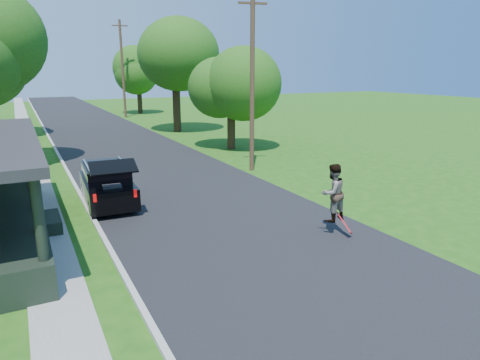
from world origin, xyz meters
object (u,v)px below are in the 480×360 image
black_suv (107,184)px  skateboarder (333,193)px  utility_pole_near (252,83)px  tree_right_near (230,81)px

black_suv → skateboarder: skateboarder is taller
black_suv → skateboarder: bearing=-45.6°
skateboarder → utility_pole_near: bearing=-111.0°
skateboarder → tree_right_near: 15.60m
black_suv → skateboarder: size_ratio=2.42×
black_suv → tree_right_near: bearing=44.5°
skateboarder → tree_right_near: tree_right_near is taller
black_suv → skateboarder: (5.70, -6.40, 0.56)m
black_suv → utility_pole_near: utility_pole_near is taller
black_suv → tree_right_near: tree_right_near is taller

